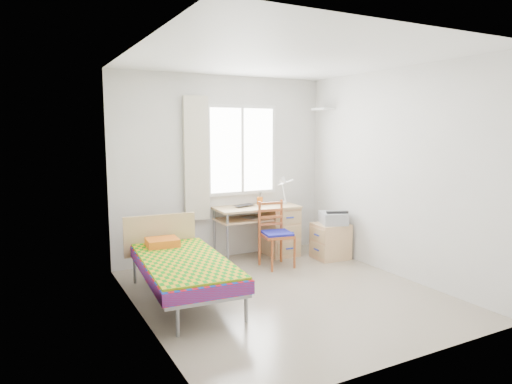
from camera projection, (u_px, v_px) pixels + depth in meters
floor at (286, 294)px, 5.16m from camera, size 3.50×3.50×0.00m
ceiling at (288, 58)px, 4.81m from camera, size 3.50×3.50×0.00m
wall_back at (223, 168)px, 6.52m from camera, size 3.20×0.00×3.20m
wall_left at (141, 188)px, 4.25m from camera, size 0.00×3.50×3.50m
wall_right at (395, 173)px, 5.73m from camera, size 0.00×3.50×3.50m
window at (242, 150)px, 6.61m from camera, size 1.10×0.04×1.30m
curtain at (196, 159)px, 6.24m from camera, size 0.35×0.05×1.70m
floating_shelf at (323, 109)px, 6.79m from camera, size 0.20×0.32×0.03m
bed at (181, 264)px, 4.97m from camera, size 1.00×1.91×0.80m
desk at (276, 228)px, 6.73m from camera, size 1.23×0.60×0.75m
chair at (276, 230)px, 6.17m from camera, size 0.45×0.45×0.89m
cabinet at (330, 241)px, 6.56m from camera, size 0.49×0.44×0.51m
printer at (333, 218)px, 6.52m from camera, size 0.46×0.50×0.17m
laptop at (246, 206)px, 6.49m from camera, size 0.38×0.30×0.03m
pen_cup at (260, 201)px, 6.70m from camera, size 0.11×0.11×0.11m
task_lamp at (284, 187)px, 6.62m from camera, size 0.23×0.33×0.43m
book at (247, 219)px, 6.44m from camera, size 0.24×0.28×0.02m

